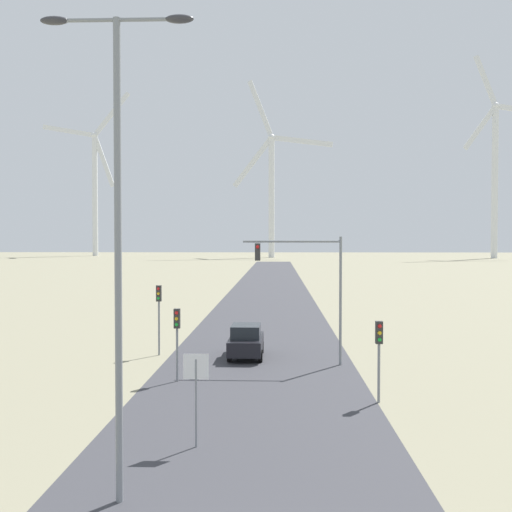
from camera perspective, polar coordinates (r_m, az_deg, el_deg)
road_surface at (r=58.51m, az=1.03°, el=-4.83°), size 10.00×240.00×0.01m
streetlamp at (r=15.11m, az=-13.03°, el=4.74°), size 3.77×0.32×11.97m
stop_sign_near at (r=19.21m, az=-5.74°, el=-11.84°), size 0.81×0.07×2.95m
traffic_light_post_near_left at (r=27.84m, az=-7.54°, el=-6.82°), size 0.28×0.34×3.35m
traffic_light_post_near_right at (r=24.58m, az=11.64°, el=-8.11°), size 0.28×0.33×3.27m
traffic_light_post_mid_left at (r=34.19m, az=-9.24°, el=-4.54°), size 0.28×0.34×3.95m
traffic_light_mast_overhead at (r=31.16m, az=4.94°, el=-1.65°), size 5.14×0.35×6.68m
car_approaching at (r=33.40m, az=-0.95°, el=-8.09°), size 1.88×4.13×1.83m
wind_turbine_far_left at (r=253.12m, az=-15.09°, el=6.89°), size 36.57×2.90×66.21m
wind_turbine_left at (r=220.63m, az=1.49°, el=7.09°), size 36.58×7.09×65.19m
wind_turbine_center at (r=228.98m, az=21.80°, el=7.90°), size 30.39×5.23×71.15m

